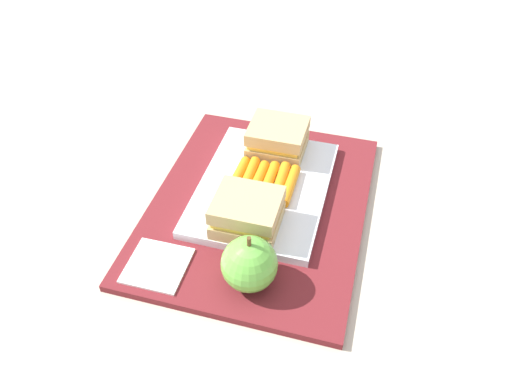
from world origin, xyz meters
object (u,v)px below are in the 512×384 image
Objects in this scene: carrot_sticks_bundle at (264,181)px; paper_napkin at (157,265)px; food_tray at (263,188)px; sandwich_half_left at (278,138)px; apple at (249,264)px; sandwich_half_right at (247,213)px.

carrot_sticks_bundle reaches higher than paper_napkin.
food_tray is 0.08m from sandwich_half_left.
apple is at bearing 6.00° from sandwich_half_left.
sandwich_half_left is at bearing 180.00° from sandwich_half_right.
sandwich_half_left reaches higher than carrot_sticks_bundle.
sandwich_half_left is at bearing 180.00° from food_tray.
carrot_sticks_bundle is at bearing 151.39° from paper_napkin.
apple is at bearing 9.02° from food_tray.
sandwich_half_right is 1.06× the size of apple.
sandwich_half_left is 0.93× the size of carrot_sticks_bundle.
apple is (0.15, 0.02, 0.01)m from carrot_sticks_bundle.
paper_napkin is (0.16, -0.09, -0.02)m from carrot_sticks_bundle.
sandwich_half_left reaches higher than paper_napkin.
paper_napkin is (0.08, -0.09, -0.03)m from sandwich_half_right.
food_tray is 2.88× the size of sandwich_half_right.
sandwich_half_right is 0.08m from carrot_sticks_bundle.
paper_napkin is at bearing -86.16° from apple.
carrot_sticks_bundle is at bearing 179.87° from sandwich_half_right.
sandwich_half_right is 1.14× the size of paper_napkin.
sandwich_half_right reaches higher than carrot_sticks_bundle.
sandwich_half_right reaches higher than food_tray.
apple reaches higher than sandwich_half_left.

